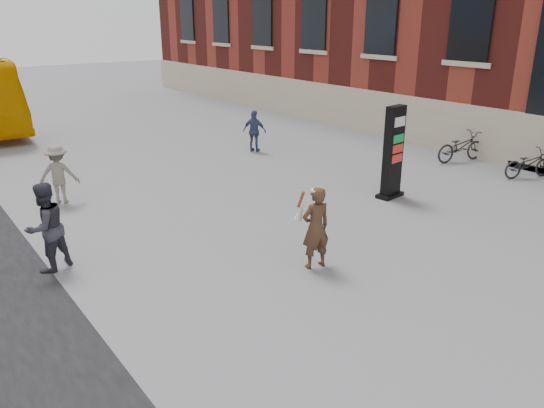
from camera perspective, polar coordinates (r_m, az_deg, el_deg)
ground at (r=11.07m, az=7.66°, el=-5.84°), size 100.00×100.00×0.00m
info_pylon at (r=14.67m, az=12.89°, el=5.42°), size 0.84×0.49×2.51m
woman at (r=10.34m, az=4.69°, el=-2.45°), size 0.69×0.65×1.67m
pedestrian_a at (r=11.07m, az=-23.16°, el=-2.32°), size 1.06×0.96×1.78m
pedestrian_b at (r=15.05m, az=-21.98°, el=3.00°), size 1.17×0.99×1.58m
pedestrian_c at (r=19.46m, az=-1.89°, el=7.84°), size 0.79×0.94×1.51m
bike_4 at (r=18.08m, az=25.89°, el=3.94°), size 1.80×1.14×0.90m
bike_6 at (r=19.24m, az=19.63°, el=5.83°), size 2.04×1.05×1.02m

